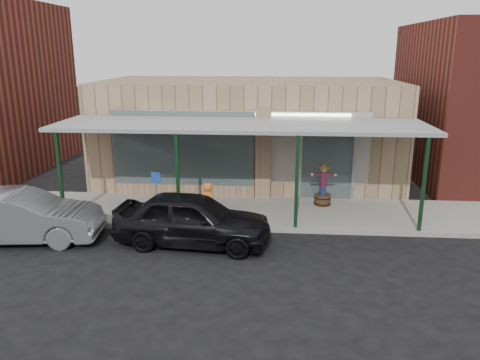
# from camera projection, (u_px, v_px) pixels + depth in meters

# --- Properties ---
(ground) EXTENTS (120.00, 120.00, 0.00)m
(ground) POSITION_uv_depth(u_px,v_px,m) (230.00, 260.00, 12.45)
(ground) COLOR black
(ground) RESTS_ON ground
(sidewalk) EXTENTS (40.00, 3.20, 0.15)m
(sidewalk) POSITION_uv_depth(u_px,v_px,m) (240.00, 212.00, 15.88)
(sidewalk) COLOR gray
(sidewalk) RESTS_ON ground
(storefront) EXTENTS (12.00, 6.25, 4.20)m
(storefront) POSITION_uv_depth(u_px,v_px,m) (249.00, 131.00, 19.73)
(storefront) COLOR #A58065
(storefront) RESTS_ON ground
(awning) EXTENTS (12.00, 3.00, 3.04)m
(awning) POSITION_uv_depth(u_px,v_px,m) (240.00, 126.00, 15.06)
(awning) COLOR gray
(awning) RESTS_ON ground
(block_buildings_near) EXTENTS (61.00, 8.00, 8.00)m
(block_buildings_near) POSITION_uv_depth(u_px,v_px,m) (297.00, 89.00, 20.13)
(block_buildings_near) COLOR maroon
(block_buildings_near) RESTS_ON ground
(barrel_scarecrow) EXTENTS (0.89, 0.64, 1.46)m
(barrel_scarecrow) POSITION_uv_depth(u_px,v_px,m) (323.00, 191.00, 16.27)
(barrel_scarecrow) COLOR #47351C
(barrel_scarecrow) RESTS_ON sidewalk
(barrel_pumpkin) EXTENTS (0.74, 0.74, 0.68)m
(barrel_pumpkin) POSITION_uv_depth(u_px,v_px,m) (176.00, 204.00, 15.69)
(barrel_pumpkin) COLOR #47351C
(barrel_pumpkin) RESTS_ON sidewalk
(handicap_sign) EXTENTS (0.32, 0.12, 1.57)m
(handicap_sign) POSITION_uv_depth(u_px,v_px,m) (156.00, 190.00, 14.68)
(handicap_sign) COLOR gray
(handicap_sign) RESTS_ON sidewalk
(parked_sedan) EXTENTS (4.59, 2.20, 1.60)m
(parked_sedan) POSITION_uv_depth(u_px,v_px,m) (193.00, 219.00, 13.26)
(parked_sedan) COLOR black
(parked_sedan) RESTS_ON ground
(car_grey) EXTENTS (4.66, 2.07, 1.49)m
(car_grey) POSITION_uv_depth(u_px,v_px,m) (21.00, 217.00, 13.47)
(car_grey) COLOR slate
(car_grey) RESTS_ON ground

